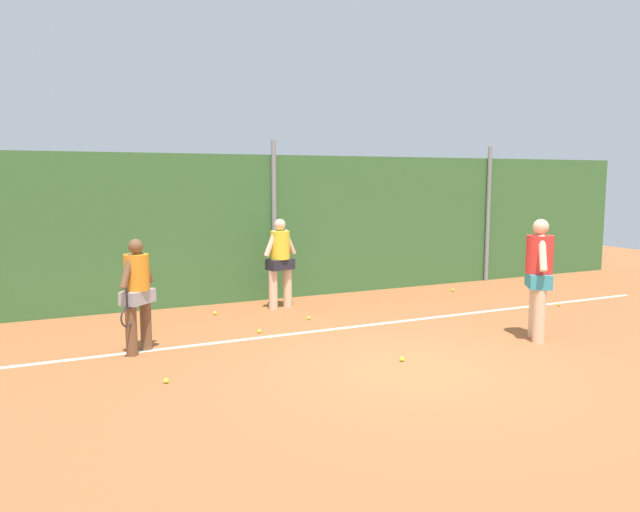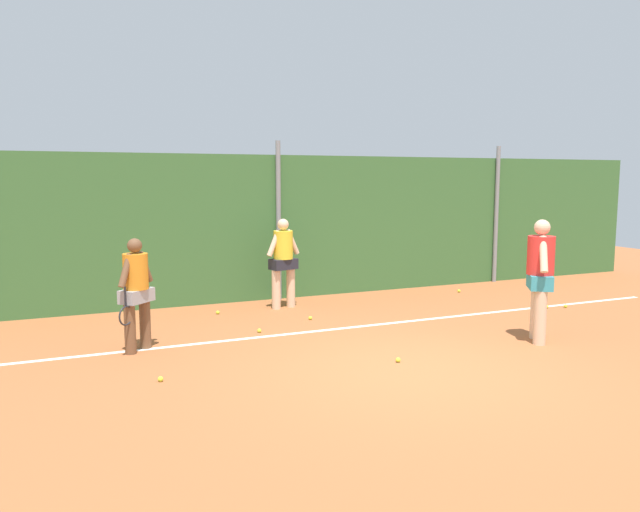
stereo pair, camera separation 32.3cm
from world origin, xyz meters
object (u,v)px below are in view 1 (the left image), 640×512
object	(u,v)px
tennis_ball_1	(559,304)
tennis_ball_3	(541,305)
tennis_ball_2	(259,331)
tennis_ball_5	(309,318)
player_backcourt_far	(280,258)
player_midcourt	(137,290)
tennis_ball_7	(453,290)
tennis_ball_6	(215,313)
tennis_ball_4	(166,381)
player_foreground_near	(539,272)
tennis_ball_0	(402,359)

from	to	relation	value
tennis_ball_1	tennis_ball_3	size ratio (longest dim) A/B	1.00
tennis_ball_2	tennis_ball_5	xyz separation A→B (m)	(1.11, 0.51, 0.00)
tennis_ball_1	player_backcourt_far	bearing A→B (deg)	156.72
player_midcourt	player_backcourt_far	bearing A→B (deg)	171.28
player_midcourt	tennis_ball_7	size ratio (longest dim) A/B	24.90
tennis_ball_5	tennis_ball_1	bearing A→B (deg)	-11.70
tennis_ball_5	tennis_ball_6	world-z (taller)	same
tennis_ball_4	player_midcourt	bearing A→B (deg)	93.13
player_backcourt_far	tennis_ball_3	world-z (taller)	player_backcourt_far
tennis_ball_1	tennis_ball_3	bearing A→B (deg)	164.20
player_backcourt_far	tennis_ball_2	bearing A→B (deg)	45.01
player_foreground_near	tennis_ball_7	size ratio (longest dim) A/B	28.41
player_backcourt_far	tennis_ball_0	bearing A→B (deg)	80.03
tennis_ball_0	tennis_ball_1	world-z (taller)	same
tennis_ball_1	tennis_ball_7	distance (m)	2.34
player_midcourt	player_backcourt_far	world-z (taller)	player_backcourt_far
player_midcourt	tennis_ball_6	size ratio (longest dim) A/B	24.90
player_foreground_near	player_midcourt	xyz separation A→B (m)	(-5.70, 1.88, -0.13)
tennis_ball_4	tennis_ball_5	bearing A→B (deg)	38.29
tennis_ball_5	player_midcourt	bearing A→B (deg)	-164.75
tennis_ball_1	tennis_ball_6	size ratio (longest dim) A/B	1.00
tennis_ball_0	tennis_ball_5	distance (m)	2.80
tennis_ball_6	player_foreground_near	bearing A→B (deg)	-43.08
player_foreground_near	tennis_ball_1	bearing A→B (deg)	161.02
player_midcourt	tennis_ball_4	bearing A→B (deg)	50.75
tennis_ball_1	tennis_ball_2	distance (m)	6.05
tennis_ball_1	tennis_ball_6	distance (m)	6.66
tennis_ball_3	tennis_ball_7	bearing A→B (deg)	105.23
tennis_ball_6	tennis_ball_5	bearing A→B (deg)	-37.96
tennis_ball_4	tennis_ball_6	xyz separation A→B (m)	(1.56, 3.42, 0.00)
player_foreground_near	tennis_ball_7	distance (m)	4.18
tennis_ball_0	tennis_ball_3	xyz separation A→B (m)	(4.41, 1.89, 0.00)
tennis_ball_0	tennis_ball_6	world-z (taller)	same
tennis_ball_0	tennis_ball_5	bearing A→B (deg)	92.86
player_backcourt_far	tennis_ball_1	size ratio (longest dim) A/B	26.12
tennis_ball_4	tennis_ball_6	size ratio (longest dim) A/B	1.00
player_midcourt	tennis_ball_4	xyz separation A→B (m)	(0.08, -1.51, -0.89)
player_backcourt_far	tennis_ball_1	bearing A→B (deg)	143.42
tennis_ball_6	tennis_ball_7	size ratio (longest dim) A/B	1.00
player_foreground_near	tennis_ball_6	distance (m)	5.65
tennis_ball_0	tennis_ball_5	world-z (taller)	same
tennis_ball_2	tennis_ball_1	bearing A→B (deg)	-4.83
player_midcourt	tennis_ball_0	distance (m)	3.85
tennis_ball_4	tennis_ball_6	distance (m)	3.76
tennis_ball_0	tennis_ball_2	world-z (taller)	same
tennis_ball_5	tennis_ball_7	size ratio (longest dim) A/B	1.00
tennis_ball_0	tennis_ball_3	bearing A→B (deg)	23.17
player_midcourt	tennis_ball_3	distance (m)	7.64
tennis_ball_5	player_backcourt_far	bearing A→B (deg)	94.48
tennis_ball_2	tennis_ball_4	bearing A→B (deg)	-135.44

